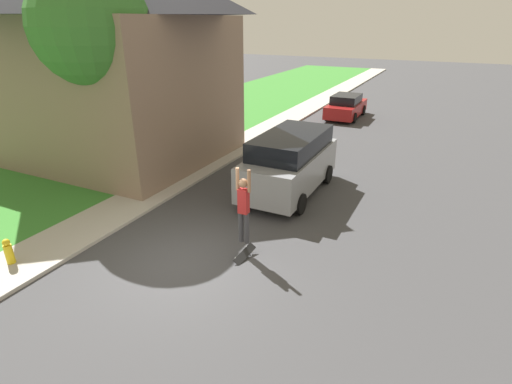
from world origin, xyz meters
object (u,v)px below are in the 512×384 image
lawn_tree_near (91,27)px  car_down_street (346,107)px  suv_parked (290,162)px  fire_hydrant (9,252)px  skateboard (245,254)px  skateboarder (244,205)px

lawn_tree_near → car_down_street: size_ratio=1.79×
suv_parked → fire_hydrant: (-4.48, -7.50, -0.70)m
skateboard → fire_hydrant: (-5.08, -2.93, 0.31)m
skateboard → fire_hydrant: 5.88m
suv_parked → skateboarder: size_ratio=2.33×
skateboarder → skateboard: (0.11, -0.18, -1.30)m
suv_parked → skateboarder: bearing=-83.6°
lawn_tree_near → car_down_street: (4.74, 15.00, -4.81)m
car_down_street → suv_parked: bearing=-84.3°
lawn_tree_near → suv_parked: 7.79m
skateboard → suv_parked: bearing=97.5°
lawn_tree_near → skateboarder: 7.90m
fire_hydrant → suv_parked: bearing=59.2°
lawn_tree_near → skateboarder: (6.48, -1.97, -4.08)m
car_down_street → fire_hydrant: 20.34m
suv_parked → car_down_street: 12.65m
suv_parked → skateboarder: 4.43m
fire_hydrant → lawn_tree_near: bearing=106.5°
suv_parked → fire_hydrant: 8.77m
skateboard → skateboarder: bearing=121.2°
car_down_street → skateboard: bearing=-83.8°
car_down_street → skateboarder: skateboarder is taller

